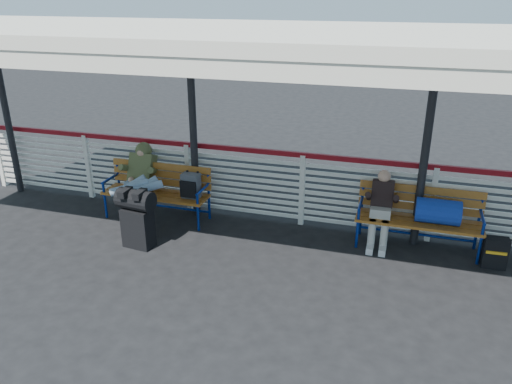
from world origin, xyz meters
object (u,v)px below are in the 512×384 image
(bench_right, at_px, (429,212))
(suitcase_side, at_px, (495,253))
(bench_left, at_px, (166,186))
(companion_person, at_px, (381,208))
(traveler_man, at_px, (138,183))
(luggage_stack, at_px, (137,216))

(bench_right, bearing_deg, suitcase_side, -16.32)
(bench_left, relative_size, bench_right, 1.00)
(companion_person, bearing_deg, suitcase_side, -8.36)
(bench_left, xyz_separation_m, suitcase_side, (5.09, -0.13, -0.35))
(bench_right, relative_size, traveler_man, 1.10)
(luggage_stack, distance_m, suitcase_side, 5.14)
(luggage_stack, height_order, traveler_man, traveler_man)
(bench_left, height_order, bench_right, same)
(traveler_man, distance_m, companion_person, 3.82)
(bench_right, bearing_deg, companion_person, -177.31)
(suitcase_side, bearing_deg, bench_right, 160.96)
(luggage_stack, distance_m, traveler_man, 0.80)
(luggage_stack, bearing_deg, bench_left, 99.05)
(bench_right, bearing_deg, luggage_stack, -164.18)
(luggage_stack, bearing_deg, suitcase_side, 16.71)
(traveler_man, bearing_deg, suitcase_side, 2.32)
(suitcase_side, bearing_deg, companion_person, 168.93)
(luggage_stack, relative_size, traveler_man, 0.56)
(companion_person, bearing_deg, bench_left, -178.33)
(luggage_stack, height_order, bench_right, bench_right)
(bench_left, height_order, traveler_man, traveler_man)
(bench_right, bearing_deg, traveler_man, -173.81)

